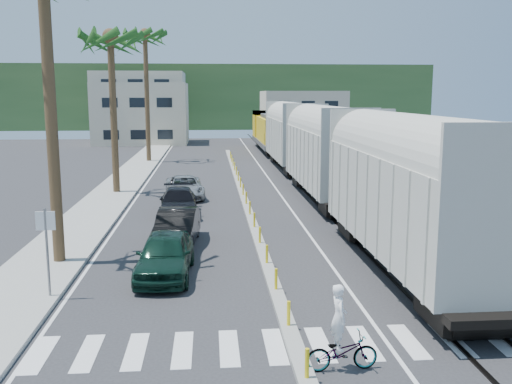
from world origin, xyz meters
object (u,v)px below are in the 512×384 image
Objects in this scene: car_lead at (165,255)px; cyclist at (341,343)px; car_second at (177,228)px; street_sign at (47,240)px.

car_lead is 2.24× the size of cyclist.
cyclist reaches higher than car_second.
street_sign reaches higher than cyclist.
street_sign is 7.56m from car_second.
car_second is at bearing 16.77° from cyclist.
street_sign reaches higher than car_lead.
car_lead is 0.99× the size of car_second.
cyclist is at bearing -55.78° from car_lead.
street_sign is 4.28m from car_lead.
street_sign is at bearing 52.61° from cyclist.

